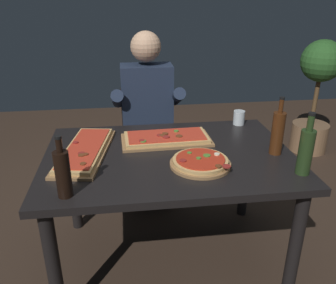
{
  "coord_description": "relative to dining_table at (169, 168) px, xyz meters",
  "views": [
    {
      "loc": [
        -0.24,
        -1.77,
        1.59
      ],
      "look_at": [
        0.0,
        0.05,
        0.79
      ],
      "focal_mm": 37.25,
      "sensor_mm": 36.0,
      "label": 1
    }
  ],
  "objects": [
    {
      "name": "ground_plane",
      "position": [
        0.0,
        0.0,
        -0.64
      ],
      "size": [
        6.4,
        6.4,
        0.0
      ],
      "primitive_type": "plane",
      "color": "#38281E"
    },
    {
      "name": "dining_table",
      "position": [
        0.0,
        0.0,
        0.0
      ],
      "size": [
        1.4,
        0.96,
        0.74
      ],
      "color": "black",
      "rests_on": "ground_plane"
    },
    {
      "name": "pizza_rectangular_front",
      "position": [
        0.01,
        0.17,
        0.12
      ],
      "size": [
        0.55,
        0.27,
        0.05
      ],
      "color": "olive",
      "rests_on": "dining_table"
    },
    {
      "name": "pizza_rectangular_left",
      "position": [
        -0.47,
        0.06,
        0.11
      ],
      "size": [
        0.33,
        0.66,
        0.05
      ],
      "color": "olive",
      "rests_on": "dining_table"
    },
    {
      "name": "pizza_round_far",
      "position": [
        0.14,
        -0.16,
        0.11
      ],
      "size": [
        0.32,
        0.32,
        0.05
      ],
      "color": "olive",
      "rests_on": "dining_table"
    },
    {
      "name": "wine_bottle_dark",
      "position": [
        0.64,
        -0.31,
        0.22
      ],
      "size": [
        0.07,
        0.07,
        0.32
      ],
      "color": "#233819",
      "rests_on": "dining_table"
    },
    {
      "name": "oil_bottle_amber",
      "position": [
        0.6,
        -0.07,
        0.22
      ],
      "size": [
        0.07,
        0.07,
        0.33
      ],
      "color": "#47230F",
      "rests_on": "dining_table"
    },
    {
      "name": "vinegar_bottle_green",
      "position": [
        -0.52,
        -0.38,
        0.21
      ],
      "size": [
        0.07,
        0.07,
        0.29
      ],
      "color": "black",
      "rests_on": "dining_table"
    },
    {
      "name": "tumbler_near_camera",
      "position": [
        0.54,
        0.4,
        0.14
      ],
      "size": [
        0.08,
        0.08,
        0.1
      ],
      "color": "silver",
      "rests_on": "dining_table"
    },
    {
      "name": "diner_chair",
      "position": [
        -0.07,
        0.86,
        -0.16
      ],
      "size": [
        0.44,
        0.44,
        0.87
      ],
      "color": "black",
      "rests_on": "ground_plane"
    },
    {
      "name": "seated_diner",
      "position": [
        -0.07,
        0.74,
        0.1
      ],
      "size": [
        0.53,
        0.41,
        1.33
      ],
      "color": "#23232D",
      "rests_on": "ground_plane"
    },
    {
      "name": "potted_plant_corner",
      "position": [
        1.7,
        1.44,
        0.01
      ],
      "size": [
        0.41,
        0.41,
        1.16
      ],
      "color": "#846042",
      "rests_on": "ground_plane"
    }
  ]
}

